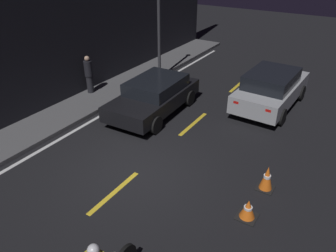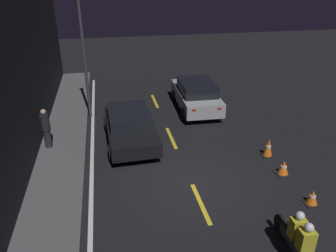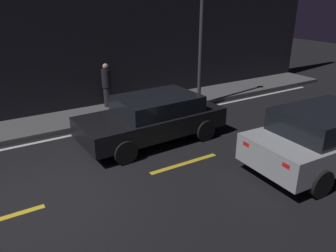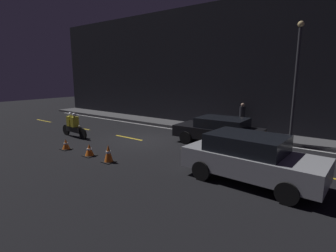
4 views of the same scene
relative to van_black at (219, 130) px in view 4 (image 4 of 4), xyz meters
name	(u,v)px [view 4 (image 4 of 4)]	position (x,y,z in m)	size (l,w,h in m)	color
ground_plane	(142,140)	(-3.56, -1.76, -0.73)	(56.00, 56.00, 0.00)	black
raised_curb	(188,126)	(-3.56, 2.75, -0.65)	(28.00, 1.79, 0.15)	#4C4C4F
building_front	(197,67)	(-3.56, 3.79, 3.17)	(28.00, 0.30, 7.80)	black
lane_dash_a	(44,121)	(-13.56, -1.76, -0.73)	(2.00, 0.14, 0.01)	gold
lane_dash_b	(80,128)	(-9.06, -1.76, -0.73)	(2.00, 0.14, 0.01)	gold
lane_dash_c	(129,138)	(-4.56, -1.76, -0.73)	(2.00, 0.14, 0.01)	gold
lane_dash_d	(200,152)	(-0.06, -1.76, -0.73)	(2.00, 0.14, 0.01)	gold
lane_dash_e	(312,174)	(4.44, -1.76, -0.73)	(2.00, 0.14, 0.01)	gold
lane_solid_kerb	(178,130)	(-3.56, 1.60, -0.73)	(25.20, 0.14, 0.01)	silver
van_black	(219,130)	(0.00, 0.00, 0.00)	(4.31, 2.11, 1.34)	black
hatchback_silver	(251,157)	(2.88, -3.67, 0.08)	(4.35, 2.10, 1.54)	#9EA0A5
motorcycle	(73,126)	(-7.14, -3.45, -0.09)	(2.27, 0.39, 1.37)	black
traffic_cone_near	(66,144)	(-5.25, -5.13, -0.49)	(0.44, 0.44, 0.49)	black
traffic_cone_mid	(89,150)	(-3.55, -5.09, -0.47)	(0.49, 0.49, 0.53)	black
traffic_cone_far	(108,153)	(-2.26, -5.14, -0.37)	(0.45, 0.45, 0.72)	black
pedestrian	(242,116)	(-0.12, 3.29, 0.25)	(0.34, 0.34, 1.62)	black
street_lamp	(296,79)	(2.95, 1.70, 2.51)	(0.28, 0.28, 5.76)	#333338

